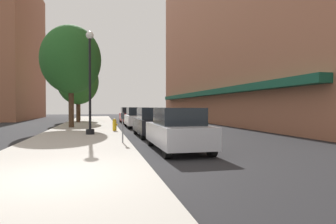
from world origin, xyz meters
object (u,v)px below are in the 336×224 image
parking_meter_near (123,124)px  car_white (137,118)px  fire_hydrant (115,125)px  tree_near (78,81)px  car_red (129,115)px  lamppost (90,81)px  car_silver (178,130)px  car_black (152,122)px  tree_mid (71,60)px  tree_far (79,81)px

parking_meter_near → car_white: bearing=79.8°
fire_hydrant → tree_near: size_ratio=0.12×
car_red → tree_near: bearing=173.4°
lamppost → car_white: lamppost is taller
car_silver → car_red: same height
lamppost → car_black: size_ratio=1.37×
car_red → tree_mid: bearing=-125.9°
lamppost → fire_hydrant: (1.49, 2.34, -2.68)m
lamppost → car_white: (3.49, 6.49, -2.39)m
tree_mid → car_silver: 14.50m
fire_hydrant → tree_mid: size_ratio=0.10×
car_black → car_white: same height
car_silver → car_black: (0.00, 5.63, 0.00)m
parking_meter_near → fire_hydrant: bearing=90.4°
parking_meter_near → tree_near: (-3.23, 18.50, 3.40)m
car_silver → tree_far: bearing=104.1°
tree_far → car_silver: bearing=-78.0°
lamppost → tree_mid: bearing=104.5°
tree_mid → car_white: size_ratio=1.83×
fire_hydrant → tree_near: bearing=105.1°
lamppost → fire_hydrant: bearing=57.6°
parking_meter_near → car_red: car_red is taller
tree_far → car_red: 8.89m
parking_meter_near → car_white: 11.03m
tree_far → car_black: bearing=-74.8°
tree_far → car_silver: size_ratio=1.63×
parking_meter_near → car_white: car_white is taller
fire_hydrant → car_silver: car_silver is taller
tree_mid → car_white: 6.84m
lamppost → tree_mid: 6.87m
fire_hydrant → car_black: (2.00, -3.17, 0.29)m
fire_hydrant → car_black: 3.76m
parking_meter_near → car_red: (1.95, 17.98, -0.14)m
car_black → tree_near: bearing=109.0°
car_black → car_white: bearing=89.9°
car_white → lamppost: bearing=-118.4°
parking_meter_near → car_black: size_ratio=0.30×
tree_near → tree_far: (-0.31, 5.22, 0.44)m
parking_meter_near → tree_mid: 11.98m
lamppost → car_white: bearing=61.8°
parking_meter_near → lamppost: bearing=109.4°
tree_mid → car_silver: (5.12, -12.78, -4.53)m
fire_hydrant → tree_far: (-3.49, 17.02, 4.27)m
lamppost → car_red: lamppost is taller
tree_mid → car_black: 9.89m
lamppost → car_white: size_ratio=1.37×
car_white → car_silver: bearing=-90.1°
tree_near → car_black: size_ratio=1.55×
fire_hydrant → parking_meter_near: 6.72m
lamppost → tree_far: bearing=95.9°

